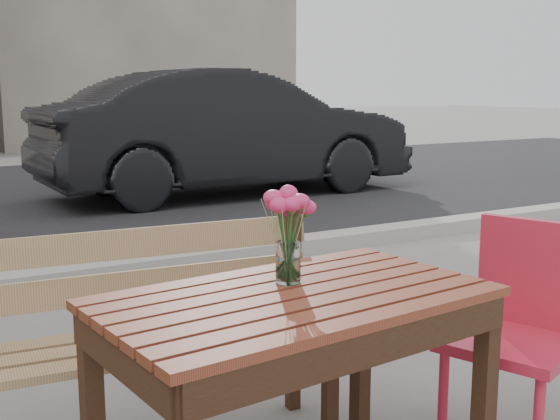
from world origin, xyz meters
name	(u,v)px	position (x,y,z in m)	size (l,w,h in m)	color
main_table	(295,331)	(0.15, 0.00, 0.60)	(1.21, 0.78, 0.71)	brown
main_bench	(143,312)	(-0.11, 0.61, 0.52)	(1.42, 0.54, 0.86)	#996F4F
red_chair	(521,321)	(1.07, -0.06, 0.49)	(0.53, 0.53, 0.84)	#C0233B
main_vase	(288,223)	(0.19, 0.10, 0.90)	(0.17, 0.17, 0.31)	white
parked_car	(228,133)	(2.98, 6.19, 0.77)	(1.63, 4.66, 1.54)	black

